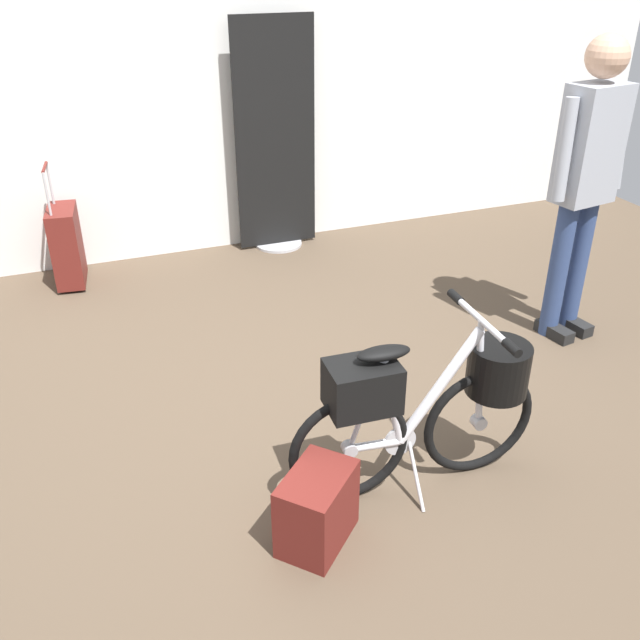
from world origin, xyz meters
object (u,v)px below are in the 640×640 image
at_px(floor_banner_stand, 276,150).
at_px(rolling_suitcase, 67,245).
at_px(visitor_near_wall, 586,174).
at_px(backpack_on_floor, 316,508).
at_px(folding_bike_foreground, 429,402).

bearing_deg(floor_banner_stand, rolling_suitcase, -174.38).
xyz_separation_m(visitor_near_wall, backpack_on_floor, (-1.97, -1.05, -0.81)).
bearing_deg(backpack_on_floor, folding_bike_foreground, 15.20).
bearing_deg(visitor_near_wall, backpack_on_floor, -151.97).
xyz_separation_m(folding_bike_foreground, backpack_on_floor, (-0.55, -0.15, -0.26)).
xyz_separation_m(folding_bike_foreground, visitor_near_wall, (1.42, 0.90, 0.55)).
bearing_deg(folding_bike_foreground, rolling_suitcase, 115.98).
height_order(folding_bike_foreground, backpack_on_floor, folding_bike_foreground).
xyz_separation_m(floor_banner_stand, backpack_on_floor, (-0.81, -2.95, -0.59)).
relative_size(rolling_suitcase, backpack_on_floor, 2.15).
xyz_separation_m(floor_banner_stand, visitor_near_wall, (1.16, -1.90, 0.22)).
distance_m(folding_bike_foreground, rolling_suitcase, 2.95).
relative_size(folding_bike_foreground, rolling_suitcase, 1.34).
bearing_deg(rolling_suitcase, folding_bike_foreground, -64.02).
relative_size(visitor_near_wall, rolling_suitcase, 2.03).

